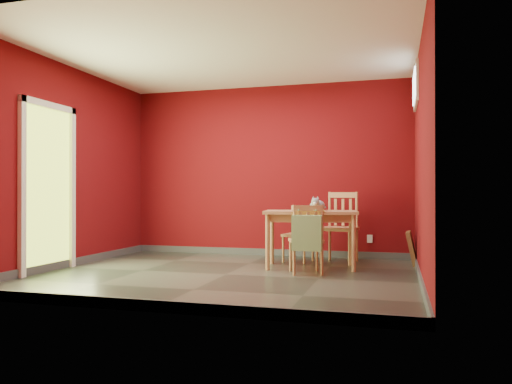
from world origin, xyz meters
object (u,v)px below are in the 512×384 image
(chair_far_right, at_px, (340,226))
(tote_bag, at_px, (307,233))
(chair_near, at_px, (306,238))
(cat, at_px, (317,203))
(chair_far_left, at_px, (299,233))
(dining_table, at_px, (311,218))
(picture_frame, at_px, (412,248))

(chair_far_right, relative_size, tote_bag, 2.06)
(chair_near, distance_m, cat, 0.65)
(chair_far_left, bearing_deg, chair_near, -74.66)
(tote_bag, bearing_deg, chair_far_left, 104.80)
(chair_far_left, relative_size, chair_far_right, 0.80)
(tote_bag, xyz_separation_m, cat, (0.02, 0.69, 0.34))
(dining_table, height_order, picture_frame, dining_table)
(tote_bag, relative_size, picture_frame, 1.05)
(chair_far_right, xyz_separation_m, tote_bag, (-0.24, -1.35, 0.00))
(chair_far_left, distance_m, picture_frame, 1.57)
(chair_far_right, distance_m, tote_bag, 1.38)
(chair_near, bearing_deg, tote_bag, -78.11)
(dining_table, height_order, cat, cat)
(cat, bearing_deg, chair_far_right, 43.99)
(chair_far_left, bearing_deg, cat, -58.52)
(chair_far_right, distance_m, cat, 0.78)
(chair_far_right, bearing_deg, chair_far_left, -171.61)
(dining_table, distance_m, tote_bag, 0.74)
(chair_near, height_order, tote_bag, chair_near)
(chair_far_right, distance_m, picture_frame, 1.02)
(chair_far_right, bearing_deg, dining_table, -116.65)
(cat, relative_size, picture_frame, 0.85)
(chair_far_right, bearing_deg, tote_bag, -100.13)
(chair_near, xyz_separation_m, cat, (0.06, 0.49, 0.42))
(tote_bag, bearing_deg, picture_frame, 48.56)
(chair_far_left, distance_m, tote_bag, 1.32)
(chair_near, bearing_deg, picture_frame, 43.08)
(chair_far_right, height_order, cat, chair_far_right)
(chair_far_left, relative_size, picture_frame, 1.73)
(dining_table, height_order, chair_far_right, chair_far_right)
(chair_far_left, xyz_separation_m, chair_near, (0.29, -1.07, 0.02))
(dining_table, bearing_deg, tote_bag, -83.90)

